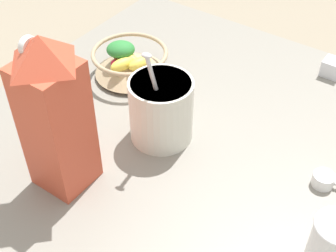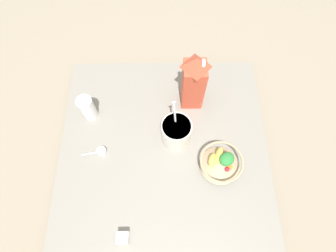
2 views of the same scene
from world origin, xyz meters
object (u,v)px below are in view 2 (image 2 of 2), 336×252
at_px(milk_carton, 194,82).
at_px(yogurt_tub, 176,132).
at_px(spice_jar, 123,238).
at_px(fruit_bowl, 221,163).
at_px(drinking_cup, 87,108).

height_order(milk_carton, yogurt_tub, milk_carton).
relative_size(yogurt_tub, spice_jar, 5.27).
bearing_deg(fruit_bowl, yogurt_tub, 55.28).
bearing_deg(fruit_bowl, milk_carton, 18.26).
xyz_separation_m(milk_carton, drinking_cup, (-0.08, 0.47, -0.09)).
height_order(drinking_cup, spice_jar, drinking_cup).
xyz_separation_m(drinking_cup, spice_jar, (-0.54, -0.18, -0.05)).
relative_size(milk_carton, drinking_cup, 2.30).
height_order(yogurt_tub, spice_jar, yogurt_tub).
distance_m(drinking_cup, spice_jar, 0.57).
distance_m(milk_carton, yogurt_tub, 0.23).
distance_m(fruit_bowl, drinking_cup, 0.63).
height_order(fruit_bowl, drinking_cup, drinking_cup).
bearing_deg(spice_jar, drinking_cup, 18.80).
bearing_deg(spice_jar, milk_carton, -25.30).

